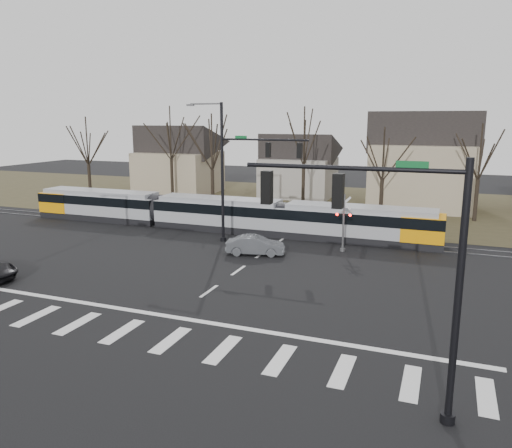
% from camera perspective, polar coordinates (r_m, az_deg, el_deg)
% --- Properties ---
extents(ground, '(140.00, 140.00, 0.00)m').
position_cam_1_polar(ground, '(25.34, -7.43, -9.04)').
color(ground, black).
extents(grass_verge, '(140.00, 28.00, 0.01)m').
position_cam_1_polar(grass_verge, '(54.71, 8.70, 2.28)').
color(grass_verge, '#38331E').
rests_on(grass_verge, ground).
extents(crosswalk, '(27.00, 2.60, 0.01)m').
position_cam_1_polar(crosswalk, '(22.19, -12.45, -12.35)').
color(crosswalk, silver).
rests_on(crosswalk, ground).
extents(stop_line, '(28.00, 0.35, 0.01)m').
position_cam_1_polar(stop_line, '(23.89, -9.51, -10.43)').
color(stop_line, silver).
rests_on(stop_line, ground).
extents(lane_dashes, '(0.18, 30.00, 0.01)m').
position_cam_1_polar(lane_dashes, '(39.52, 3.65, -1.30)').
color(lane_dashes, silver).
rests_on(lane_dashes, ground).
extents(rail_pair, '(90.00, 1.52, 0.06)m').
position_cam_1_polar(rail_pair, '(39.32, 3.57, -1.33)').
color(rail_pair, '#59595E').
rests_on(rail_pair, ground).
extents(tram, '(35.47, 2.63, 2.69)m').
position_cam_1_polar(tram, '(41.39, -4.36, 1.36)').
color(tram, gray).
rests_on(tram, ground).
extents(sedan, '(3.26, 4.61, 1.30)m').
position_cam_1_polar(sedan, '(33.77, -0.07, -2.44)').
color(sedan, '#4D4F54').
rests_on(sedan, ground).
extents(signal_pole_near_right, '(6.72, 0.44, 8.00)m').
position_cam_1_polar(signal_pole_near_right, '(15.28, 15.37, -3.12)').
color(signal_pole_near_right, black).
rests_on(signal_pole_near_right, ground).
extents(signal_pole_far, '(9.28, 0.44, 10.20)m').
position_cam_1_polar(signal_pole_far, '(36.16, -1.58, 6.64)').
color(signal_pole_far, black).
rests_on(signal_pole_far, ground).
extents(rail_crossing_signal, '(1.08, 0.36, 4.00)m').
position_cam_1_polar(rail_crossing_signal, '(34.88, 9.96, -0.08)').
color(rail_crossing_signal, '#59595B').
rests_on(rail_crossing_signal, ground).
extents(tree_row, '(59.20, 7.20, 10.00)m').
position_cam_1_polar(tree_row, '(47.85, 9.67, 6.92)').
color(tree_row, black).
rests_on(tree_row, ground).
extents(house_a, '(9.72, 8.64, 8.60)m').
position_cam_1_polar(house_a, '(63.29, -8.87, 7.64)').
color(house_a, gray).
rests_on(house_a, ground).
extents(house_b, '(8.64, 7.56, 7.65)m').
position_cam_1_polar(house_b, '(59.28, 4.92, 6.98)').
color(house_b, gray).
rests_on(house_b, ground).
extents(house_c, '(10.80, 8.64, 10.10)m').
position_cam_1_polar(house_c, '(53.92, 18.56, 7.27)').
color(house_c, gray).
rests_on(house_c, ground).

